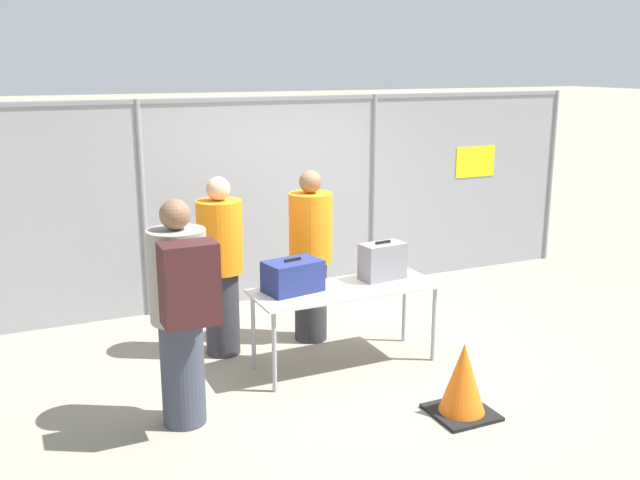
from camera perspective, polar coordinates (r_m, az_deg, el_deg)
The scene contains 10 objects.
ground_plane at distance 6.88m, azimuth 1.56°, elevation -9.28°, with size 120.00×120.00×0.00m, color gray.
fence_section at distance 8.25m, azimuth -4.22°, elevation 3.56°, with size 8.51×0.07×2.35m.
inspection_table at distance 6.48m, azimuth 2.02°, elevation -4.37°, with size 1.71×0.65×0.75m.
suitcase_navy at distance 6.31m, azimuth -2.19°, elevation -2.91°, with size 0.54×0.40×0.30m.
suitcase_grey at distance 6.68m, azimuth 5.02°, elevation -1.70°, with size 0.44×0.27×0.37m.
traveler_hooded at distance 5.39m, azimuth -11.02°, elevation -5.22°, with size 0.44×0.68×1.77m.
security_worker_near at distance 7.02m, azimuth -0.75°, elevation -1.13°, with size 0.43×0.43×1.72m.
security_worker_far at distance 6.73m, azimuth -7.95°, elevation -1.95°, with size 0.42×0.42×1.71m.
utility_trailer at distance 10.50m, azimuth -0.76°, elevation 1.51°, with size 3.77×2.31×0.77m.
traffic_cone at distance 5.83m, azimuth 11.36°, elevation -11.04°, with size 0.48×0.48×0.60m.
Camera 1 is at (-2.80, -5.67, 2.72)m, focal length 40.00 mm.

